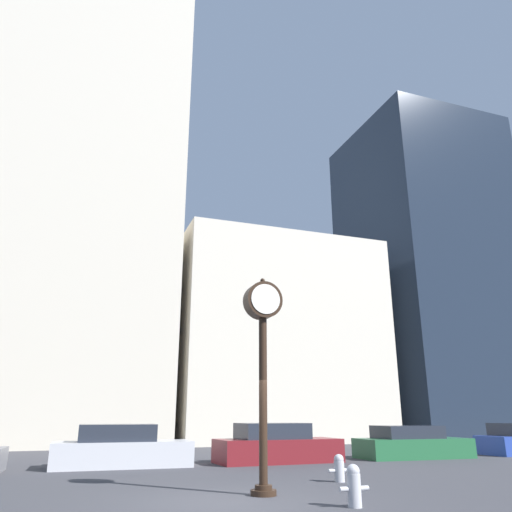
{
  "coord_description": "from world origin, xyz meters",
  "views": [
    {
      "loc": [
        -3.26,
        -10.88,
        1.71
      ],
      "look_at": [
        4.45,
        10.8,
        9.06
      ],
      "focal_mm": 35.0,
      "sensor_mm": 36.0,
      "label": 1
    }
  ],
  "objects_px": {
    "street_clock": "(263,342)",
    "car_silver": "(121,449)",
    "fire_hydrant_far": "(354,485)",
    "car_maroon": "(277,446)",
    "fire_hydrant_near": "(339,468)",
    "car_green": "(412,444)"
  },
  "relations": [
    {
      "from": "fire_hydrant_far",
      "to": "street_clock",
      "type": "bearing_deg",
      "value": 119.89
    },
    {
      "from": "car_silver",
      "to": "fire_hydrant_near",
      "type": "height_order",
      "value": "car_silver"
    },
    {
      "from": "car_green",
      "to": "car_maroon",
      "type": "bearing_deg",
      "value": -178.13
    },
    {
      "from": "car_maroon",
      "to": "car_green",
      "type": "relative_size",
      "value": 1.0
    },
    {
      "from": "car_maroon",
      "to": "fire_hydrant_near",
      "type": "distance_m",
      "value": 5.82
    },
    {
      "from": "street_clock",
      "to": "car_maroon",
      "type": "distance_m",
      "value": 8.48
    },
    {
      "from": "car_maroon",
      "to": "fire_hydrant_near",
      "type": "relative_size",
      "value": 6.84
    },
    {
      "from": "car_silver",
      "to": "fire_hydrant_near",
      "type": "relative_size",
      "value": 6.74
    },
    {
      "from": "street_clock",
      "to": "car_silver",
      "type": "xyz_separation_m",
      "value": [
        -2.45,
        7.5,
        -2.82
      ]
    },
    {
      "from": "street_clock",
      "to": "car_maroon",
      "type": "relative_size",
      "value": 1.05
    },
    {
      "from": "fire_hydrant_near",
      "to": "car_green",
      "type": "bearing_deg",
      "value": 41.32
    },
    {
      "from": "fire_hydrant_far",
      "to": "car_silver",
      "type": "bearing_deg",
      "value": 110.77
    },
    {
      "from": "car_silver",
      "to": "car_maroon",
      "type": "bearing_deg",
      "value": -0.65
    },
    {
      "from": "street_clock",
      "to": "car_silver",
      "type": "bearing_deg",
      "value": 108.12
    },
    {
      "from": "car_silver",
      "to": "fire_hydrant_near",
      "type": "distance_m",
      "value": 7.93
    },
    {
      "from": "street_clock",
      "to": "fire_hydrant_far",
      "type": "bearing_deg",
      "value": -60.11
    },
    {
      "from": "street_clock",
      "to": "fire_hydrant_near",
      "type": "relative_size",
      "value": 7.17
    },
    {
      "from": "car_green",
      "to": "fire_hydrant_far",
      "type": "distance_m",
      "value": 12.4
    },
    {
      "from": "car_green",
      "to": "car_silver",
      "type": "bearing_deg",
      "value": -179.09
    },
    {
      "from": "fire_hydrant_near",
      "to": "fire_hydrant_far",
      "type": "height_order",
      "value": "fire_hydrant_far"
    },
    {
      "from": "car_silver",
      "to": "fire_hydrant_far",
      "type": "relative_size",
      "value": 6.0
    },
    {
      "from": "car_maroon",
      "to": "fire_hydrant_far",
      "type": "xyz_separation_m",
      "value": [
        -2.1,
        -9.31,
        -0.2
      ]
    }
  ]
}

